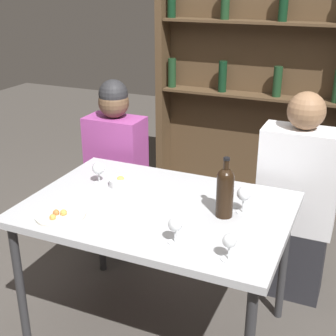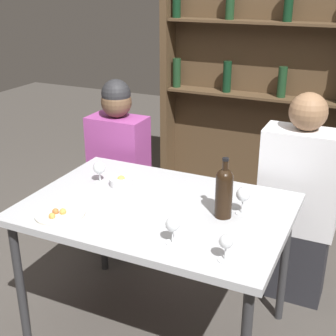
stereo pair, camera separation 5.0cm
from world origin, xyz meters
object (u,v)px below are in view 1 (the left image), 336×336
seated_person_right (296,205)px  seated_person_left (117,173)px  wine_glass_1 (229,242)px  wine_glass_0 (244,195)px  wine_glass_3 (98,169)px  wine_bottle (225,190)px  snack_bowl (121,182)px  wine_glass_2 (175,226)px  food_plate_0 (60,215)px

seated_person_right → seated_person_left: bearing=180.0°
wine_glass_1 → seated_person_right: bearing=82.8°
wine_glass_0 → wine_glass_3: wine_glass_0 is taller
wine_bottle → seated_person_left: 1.16m
wine_bottle → snack_bowl: size_ratio=2.34×
wine_glass_2 → snack_bowl: wine_glass_2 is taller
wine_bottle → seated_person_left: seated_person_left is taller
wine_glass_2 → wine_bottle: bearing=69.8°
wine_glass_1 → seated_person_right: (0.12, 0.97, -0.26)m
wine_glass_3 → seated_person_right: (0.99, 0.53, -0.26)m
seated_person_left → seated_person_right: size_ratio=0.98×
wine_bottle → seated_person_right: 0.74m
wine_bottle → wine_glass_2: 0.34m
wine_glass_3 → wine_glass_0: bearing=-2.0°
wine_glass_3 → seated_person_left: (-0.20, 0.53, -0.26)m
wine_bottle → wine_glass_3: 0.75m
wine_bottle → wine_glass_0: bearing=40.8°
wine_glass_2 → wine_glass_0: bearing=63.4°
wine_bottle → seated_person_right: size_ratio=0.23×
wine_glass_3 → seated_person_right: size_ratio=0.10×
wine_glass_3 → seated_person_right: seated_person_right is taller
seated_person_left → seated_person_right: seated_person_right is taller
food_plate_0 → snack_bowl: snack_bowl is taller
seated_person_left → wine_glass_0: bearing=-28.9°
wine_glass_2 → wine_glass_3: bearing=146.7°
wine_glass_1 → wine_glass_2: size_ratio=0.96×
food_plate_0 → seated_person_right: bearing=44.5°
wine_bottle → food_plate_0: (-0.70, -0.31, -0.12)m
wine_glass_1 → food_plate_0: (-0.83, 0.03, -0.07)m
wine_glass_1 → seated_person_right: size_ratio=0.09×
wine_glass_2 → wine_glass_1: bearing=-7.6°
wine_glass_0 → snack_bowl: wine_glass_0 is taller
wine_glass_1 → wine_glass_3: (-0.87, 0.44, 0.00)m
wine_glass_2 → food_plate_0: size_ratio=0.50×
snack_bowl → wine_glass_1: bearing=-31.6°
snack_bowl → seated_person_right: seated_person_right is taller
wine_bottle → seated_person_left: size_ratio=0.24×
wine_glass_1 → food_plate_0: wine_glass_1 is taller
wine_bottle → wine_glass_1: (0.13, -0.35, -0.05)m
wine_glass_1 → food_plate_0: size_ratio=0.48×
wine_glass_0 → food_plate_0: 0.87m
snack_bowl → food_plate_0: bearing=-102.2°
wine_glass_3 → food_plate_0: (0.04, -0.41, -0.07)m
wine_glass_0 → food_plate_0: (-0.78, -0.38, -0.09)m
wine_glass_2 → snack_bowl: 0.65m
wine_glass_1 → wine_glass_2: bearing=172.4°
food_plate_0 → seated_person_left: (-0.23, 0.94, -0.18)m
wine_glass_2 → wine_glass_3: wine_glass_3 is taller
wine_glass_2 → snack_bowl: size_ratio=0.94×
wine_glass_1 → snack_bowl: size_ratio=0.91×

